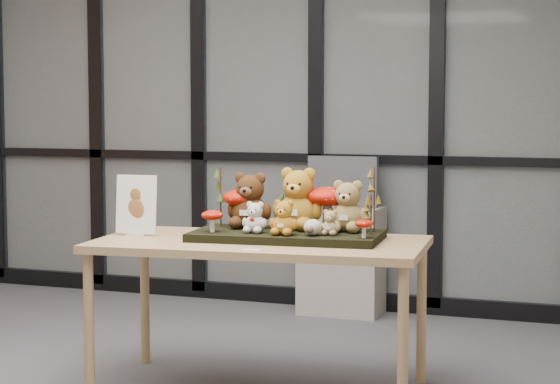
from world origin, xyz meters
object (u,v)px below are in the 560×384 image
at_px(bear_pooh_yellow, 298,195).
at_px(mushroom_back_right, 327,206).
at_px(diorama_tray, 287,236).
at_px(mushroom_back_left, 241,206).
at_px(bear_small_yellow, 284,216).
at_px(mushroom_front_right, 364,228).
at_px(bear_tan_back, 348,203).
at_px(bear_beige_small, 330,221).
at_px(cabinet, 341,261).
at_px(mushroom_front_left, 212,220).
at_px(plush_cream_hedgehog, 313,227).
at_px(sign_holder, 136,207).
at_px(display_table, 260,253).
at_px(bear_brown_medium, 250,197).
at_px(bear_white_bow, 255,216).
at_px(monitor, 343,182).

height_order(bear_pooh_yellow, mushroom_back_right, bear_pooh_yellow).
bearing_deg(diorama_tray, mushroom_back_left, 156.18).
xyz_separation_m(bear_pooh_yellow, bear_small_yellow, (0.01, -0.23, -0.08)).
bearing_deg(mushroom_back_right, mushroom_front_right, -42.88).
xyz_separation_m(bear_pooh_yellow, bear_tan_back, (0.26, 0.01, -0.03)).
distance_m(bear_beige_small, cabinet, 2.01).
xyz_separation_m(mushroom_front_left, cabinet, (0.07, 1.97, -0.49)).
height_order(diorama_tray, bear_tan_back, bear_tan_back).
height_order(bear_beige_small, mushroom_back_right, mushroom_back_right).
xyz_separation_m(bear_tan_back, mushroom_front_left, (-0.62, -0.25, -0.08)).
xyz_separation_m(plush_cream_hedgehog, mushroom_front_left, (-0.51, -0.05, 0.02)).
distance_m(diorama_tray, mushroom_front_right, 0.44).
distance_m(plush_cream_hedgehog, sign_holder, 0.95).
relative_size(bear_beige_small, plush_cream_hedgehog, 1.56).
xyz_separation_m(mushroom_front_left, sign_holder, (-0.44, 0.03, 0.04)).
distance_m(bear_beige_small, mushroom_front_right, 0.19).
distance_m(display_table, cabinet, 1.94).
xyz_separation_m(mushroom_back_left, mushroom_back_right, (0.45, 0.05, 0.01)).
bearing_deg(plush_cream_hedgehog, mushroom_front_left, 179.56).
distance_m(diorama_tray, mushroom_front_left, 0.38).
height_order(bear_tan_back, cabinet, bear_tan_back).
relative_size(display_table, mushroom_front_right, 17.36).
bearing_deg(bear_beige_small, mushroom_front_right, -19.16).
xyz_separation_m(bear_brown_medium, bear_beige_small, (0.47, -0.12, -0.09)).
distance_m(bear_white_bow, cabinet, 2.00).
relative_size(bear_white_bow, mushroom_front_right, 1.74).
distance_m(bear_pooh_yellow, monitor, 1.77).
height_order(bear_small_yellow, cabinet, bear_small_yellow).
distance_m(bear_white_bow, mushroom_front_left, 0.22).
relative_size(bear_beige_small, mushroom_front_right, 1.40).
xyz_separation_m(bear_tan_back, monitor, (-0.55, 1.74, -0.04)).
height_order(bear_beige_small, mushroom_back_left, mushroom_back_left).
height_order(bear_tan_back, mushroom_front_right, bear_tan_back).
distance_m(bear_pooh_yellow, bear_tan_back, 0.26).
distance_m(bear_tan_back, mushroom_front_right, 0.26).
xyz_separation_m(display_table, bear_tan_back, (0.40, 0.18, 0.25)).
relative_size(mushroom_back_left, cabinet, 0.29).
xyz_separation_m(plush_cream_hedgehog, mushroom_back_right, (-0.00, 0.24, 0.08)).
bearing_deg(mushroom_back_left, bear_tan_back, 1.57).
distance_m(bear_pooh_yellow, mushroom_back_left, 0.32).
bearing_deg(mushroom_back_left, mushroom_front_left, -103.33).
relative_size(bear_pooh_yellow, monitor, 0.71).
xyz_separation_m(bear_white_bow, plush_cream_hedgehog, (0.30, -0.00, -0.04)).
bearing_deg(display_table, mushroom_front_right, -8.18).
bearing_deg(bear_white_bow, bear_pooh_yellow, 46.17).
bearing_deg(bear_white_bow, diorama_tray, 30.72).
distance_m(bear_tan_back, bear_beige_small, 0.18).
xyz_separation_m(bear_brown_medium, bear_white_bow, (0.09, -0.17, -0.07)).
xyz_separation_m(bear_white_bow, mushroom_front_left, (-0.21, -0.05, -0.03)).
relative_size(display_table, mushroom_front_left, 14.17).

